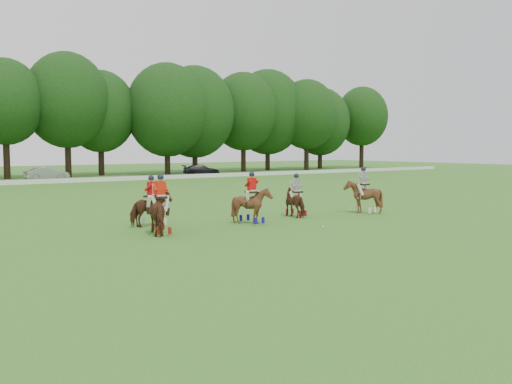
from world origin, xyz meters
TOP-DOWN VIEW (x-y plane):
  - ground at (0.00, 0.00)m, footprint 180.00×180.00m
  - tree_line at (0.26, 48.05)m, footprint 117.98×14.32m
  - boundary_rail at (0.00, 38.00)m, footprint 120.00×0.10m
  - car_mid at (2.54, 42.50)m, footprint 4.33×1.60m
  - car_right at (20.87, 42.50)m, footprint 4.85×3.29m
  - polo_red_a at (-4.15, 3.41)m, footprint 1.41×2.21m
  - polo_red_b at (-3.51, 5.61)m, footprint 1.99×1.92m
  - polo_red_c at (0.58, 3.75)m, footprint 1.42×1.58m
  - polo_stripe_a at (3.90, 4.57)m, footprint 1.07×1.74m
  - polo_stripe_b at (7.72, 3.65)m, footprint 1.47×1.64m
  - polo_ball at (2.34, 0.91)m, footprint 0.09×0.09m

SIDE VIEW (x-z plane):
  - ground at x=0.00m, z-range 0.00..0.00m
  - polo_ball at x=2.34m, z-range 0.00..0.09m
  - boundary_rail at x=0.00m, z-range 0.00..0.44m
  - car_right at x=20.87m, z-range 0.00..1.30m
  - car_mid at x=2.54m, z-range 0.00..1.41m
  - polo_stripe_a at x=3.90m, z-range -0.31..1.86m
  - polo_red_b at x=-3.51m, z-range -0.33..1.93m
  - polo_red_c at x=0.58m, z-range -0.33..2.05m
  - polo_red_a at x=-4.15m, z-range -0.32..2.09m
  - polo_stripe_b at x=7.72m, z-range -0.33..2.12m
  - tree_line at x=0.26m, z-range 0.86..15.60m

